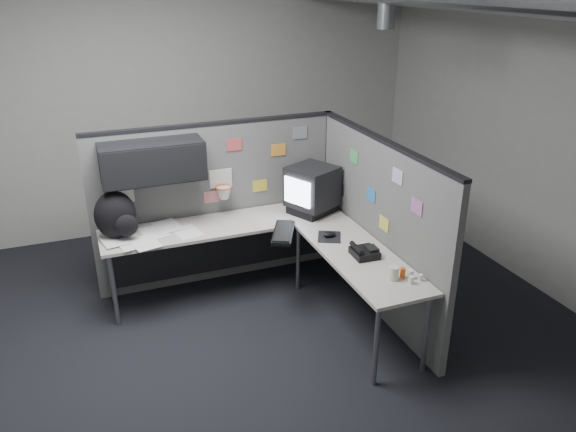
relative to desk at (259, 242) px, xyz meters
name	(u,v)px	position (x,y,z in m)	size (l,w,h in m)	color
room	(338,91)	(0.41, -0.70, 1.48)	(5.62, 5.62, 3.22)	black
partition_back	(201,190)	(-0.40, 0.53, 0.38)	(2.44, 0.42, 1.63)	#5B5D5B
partition_right	(377,227)	(0.95, -0.49, 0.21)	(0.07, 2.23, 1.63)	#5B5D5B
desk	(259,242)	(0.00, 0.00, 0.00)	(2.31, 2.11, 0.73)	#BCB3AA
monitor	(312,189)	(0.63, 0.23, 0.36)	(0.55, 0.55, 0.47)	black
keyboard	(283,232)	(0.18, -0.16, 0.14)	(0.37, 0.52, 0.04)	black
mouse	(329,235)	(0.54, -0.36, 0.14)	(0.29, 0.31, 0.05)	black
phone	(364,252)	(0.65, -0.80, 0.16)	(0.21, 0.23, 0.10)	black
bottles	(410,276)	(0.79, -1.28, 0.15)	(0.15, 0.16, 0.08)	silver
cup	(394,273)	(0.68, -1.23, 0.17)	(0.08, 0.08, 0.11)	beige
papers	(150,236)	(-0.95, 0.23, 0.13)	(0.91, 0.64, 0.02)	white
backpack	(116,216)	(-1.21, 0.30, 0.33)	(0.40, 0.36, 0.44)	black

